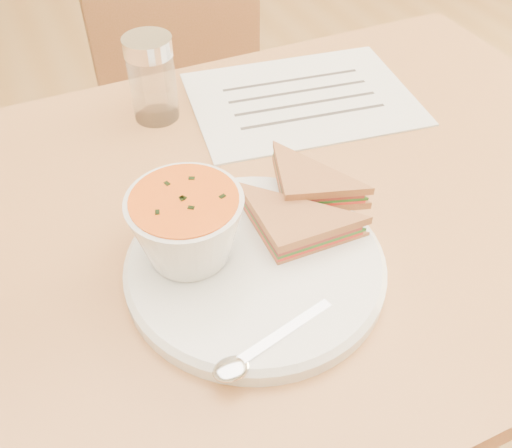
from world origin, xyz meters
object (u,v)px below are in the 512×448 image
plate (255,266)px  condiment_shaker (152,79)px  soup_bowl (187,230)px  chair_far (211,131)px  dining_table (276,361)px

plate → condiment_shaker: size_ratio=2.31×
plate → soup_bowl: 0.09m
chair_far → soup_bowl: 0.76m
chair_far → soup_bowl: size_ratio=7.64×
dining_table → condiment_shaker: bearing=110.8°
soup_bowl → chair_far: bearing=68.6°
plate → condiment_shaker: bearing=91.4°
soup_bowl → condiment_shaker: 0.30m
chair_far → soup_bowl: bearing=67.8°
soup_bowl → condiment_shaker: size_ratio=0.98×
plate → soup_bowl: (-0.06, 0.03, 0.05)m
chair_far → plate: (-0.18, -0.66, 0.30)m
dining_table → condiment_shaker: (-0.09, 0.23, 0.44)m
chair_far → condiment_shaker: (-0.19, -0.33, 0.36)m
plate → dining_table: bearing=50.0°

